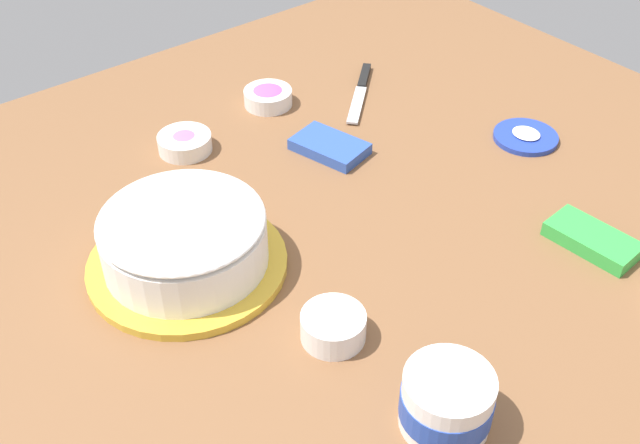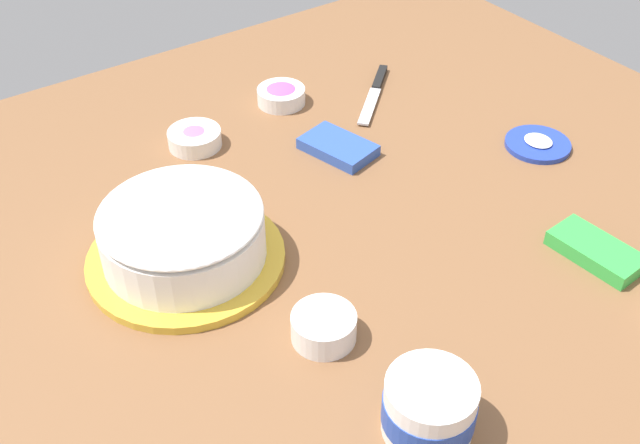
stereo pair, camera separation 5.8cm
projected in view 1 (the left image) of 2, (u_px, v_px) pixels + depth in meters
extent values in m
plane|color=brown|center=(386.00, 225.00, 1.25)|extent=(1.54, 1.54, 0.00)
cylinder|color=gold|center=(188.00, 264.00, 1.16)|extent=(0.30, 0.30, 0.01)
cylinder|color=brown|center=(185.00, 245.00, 1.14)|extent=(0.23, 0.23, 0.06)
cylinder|color=white|center=(185.00, 243.00, 1.14)|extent=(0.25, 0.25, 0.07)
ellipsoid|color=white|center=(181.00, 220.00, 1.11)|extent=(0.25, 0.25, 0.04)
cylinder|color=white|center=(447.00, 401.00, 0.92)|extent=(0.11, 0.11, 0.08)
cylinder|color=#2347B2|center=(446.00, 403.00, 0.93)|extent=(0.11, 0.11, 0.04)
cylinder|color=white|center=(450.00, 382.00, 0.90)|extent=(0.10, 0.10, 0.01)
cylinder|color=#233DAD|center=(526.00, 137.00, 1.44)|extent=(0.12, 0.12, 0.01)
ellipsoid|color=white|center=(526.00, 133.00, 1.43)|extent=(0.05, 0.05, 0.01)
cube|color=silver|center=(357.00, 105.00, 1.53)|extent=(0.11, 0.12, 0.00)
cube|color=black|center=(364.00, 76.00, 1.62)|extent=(0.08, 0.08, 0.01)
cylinder|color=white|center=(333.00, 327.00, 1.05)|extent=(0.09, 0.09, 0.04)
cylinder|color=blue|center=(333.00, 325.00, 1.04)|extent=(0.08, 0.08, 0.01)
ellipsoid|color=blue|center=(333.00, 321.00, 1.04)|extent=(0.06, 0.06, 0.02)
cylinder|color=white|center=(268.00, 97.00, 1.53)|extent=(0.10, 0.10, 0.03)
cylinder|color=#B251C6|center=(268.00, 95.00, 1.53)|extent=(0.08, 0.08, 0.01)
ellipsoid|color=#B251C6|center=(268.00, 92.00, 1.52)|extent=(0.07, 0.07, 0.02)
cylinder|color=white|center=(185.00, 143.00, 1.40)|extent=(0.10, 0.10, 0.03)
cylinder|color=pink|center=(185.00, 142.00, 1.40)|extent=(0.08, 0.08, 0.01)
ellipsoid|color=pink|center=(184.00, 139.00, 1.40)|extent=(0.07, 0.07, 0.02)
cube|color=green|center=(592.00, 240.00, 1.20)|extent=(0.15, 0.08, 0.02)
cube|color=#2D51B2|center=(330.00, 147.00, 1.40)|extent=(0.15, 0.11, 0.02)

